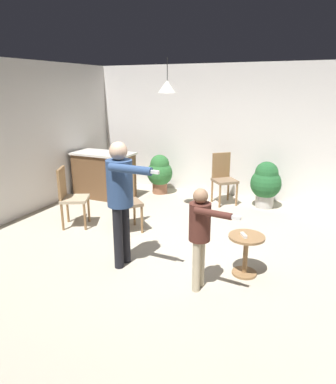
% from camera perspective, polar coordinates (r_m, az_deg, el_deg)
% --- Properties ---
extents(ground, '(7.68, 7.68, 0.00)m').
position_cam_1_polar(ground, '(4.88, 1.22, -10.69)').
color(ground, '#B2A893').
extents(wall_back, '(6.40, 0.10, 2.70)m').
position_cam_1_polar(wall_back, '(7.43, 11.10, 9.56)').
color(wall_back, silver).
rests_on(wall_back, ground).
extents(kitchen_counter, '(1.26, 0.66, 0.95)m').
position_cam_1_polar(kitchen_counter, '(7.44, -10.37, 2.76)').
color(kitchen_counter, brown).
rests_on(kitchen_counter, ground).
extents(side_table_by_couch, '(0.44, 0.44, 0.52)m').
position_cam_1_polar(side_table_by_couch, '(4.45, 12.56, -9.24)').
color(side_table_by_couch, olive).
rests_on(side_table_by_couch, ground).
extents(person_adult, '(0.80, 0.49, 1.62)m').
position_cam_1_polar(person_adult, '(4.37, -7.68, 0.10)').
color(person_adult, black).
rests_on(person_adult, ground).
extents(person_child, '(0.61, 0.39, 1.21)m').
position_cam_1_polar(person_child, '(3.90, 5.33, -5.93)').
color(person_child, tan).
rests_on(person_child, ground).
extents(dining_chair_by_counter, '(0.59, 0.59, 1.00)m').
position_cam_1_polar(dining_chair_by_counter, '(7.01, 8.99, 2.53)').
color(dining_chair_by_counter, olive).
rests_on(dining_chair_by_counter, ground).
extents(dining_chair_near_wall, '(0.56, 0.56, 1.00)m').
position_cam_1_polar(dining_chair_near_wall, '(5.96, -15.70, -0.46)').
color(dining_chair_near_wall, olive).
rests_on(dining_chair_near_wall, ground).
extents(dining_chair_centre_back, '(0.59, 0.59, 1.00)m').
position_cam_1_polar(dining_chair_centre_back, '(5.65, -6.95, -0.88)').
color(dining_chair_centre_back, olive).
rests_on(dining_chair_centre_back, ground).
extents(potted_plant_corner, '(0.55, 0.55, 0.85)m').
position_cam_1_polar(potted_plant_corner, '(7.60, -1.35, 3.25)').
color(potted_plant_corner, brown).
rests_on(potted_plant_corner, ground).
extents(potted_plant_by_wall, '(0.59, 0.59, 0.90)m').
position_cam_1_polar(potted_plant_by_wall, '(6.93, 15.66, 1.51)').
color(potted_plant_by_wall, '#B7B2AD').
rests_on(potted_plant_by_wall, ground).
extents(spare_remote_on_table, '(0.10, 0.13, 0.04)m').
position_cam_1_polar(spare_remote_on_table, '(4.33, 12.25, -6.90)').
color(spare_remote_on_table, white).
rests_on(spare_remote_on_table, side_table_by_couch).
extents(ceiling_light_pendant, '(0.32, 0.32, 0.55)m').
position_cam_1_polar(ceiling_light_pendant, '(5.95, -0.11, 16.82)').
color(ceiling_light_pendant, silver).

